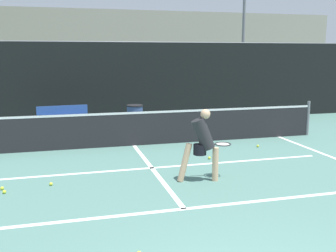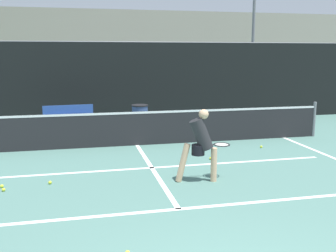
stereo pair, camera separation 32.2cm
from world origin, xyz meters
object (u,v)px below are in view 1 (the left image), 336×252
parked_car (192,98)px  courtside_bench (63,118)px  trash_bin (135,118)px  player_practicing (202,142)px

parked_car → courtside_bench: bearing=-148.8°
courtside_bench → parked_car: 6.42m
parked_car → trash_bin: bearing=-131.5°
trash_bin → player_practicing: bearing=-86.3°
player_practicing → courtside_bench: (-2.67, 5.82, -0.33)m
courtside_bench → parked_car: parked_car is taller
parked_car → player_practicing: bearing=-107.2°
player_practicing → parked_car: (2.82, 9.15, -0.20)m
courtside_bench → trash_bin: size_ratio=1.93×
trash_bin → parked_car: 4.81m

